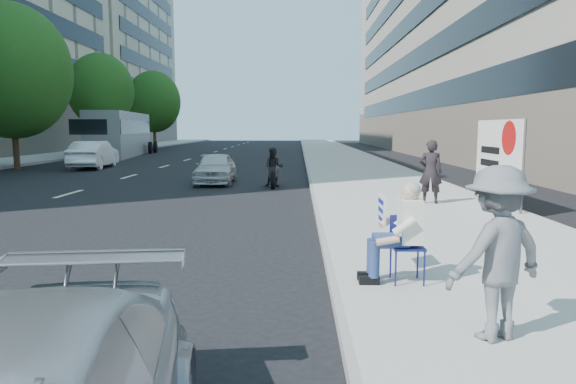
{
  "coord_description": "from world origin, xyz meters",
  "views": [
    {
      "loc": [
        0.98,
        -8.45,
        2.14
      ],
      "look_at": [
        0.78,
        1.76,
        0.86
      ],
      "focal_mm": 32.0,
      "sensor_mm": 36.0,
      "label": 1
    }
  ],
  "objects_px": {
    "pedestrian_woman": "(431,172)",
    "white_sedan_mid": "(94,155)",
    "white_sedan_near": "(215,168)",
    "motorcycle": "(274,169)",
    "protest_banner": "(498,157)",
    "seated_protester": "(399,227)",
    "jogger": "(497,253)",
    "bus": "(121,135)"
  },
  "relations": [
    {
      "from": "white_sedan_near",
      "to": "motorcycle",
      "type": "distance_m",
      "value": 2.57
    },
    {
      "from": "white_sedan_near",
      "to": "motorcycle",
      "type": "relative_size",
      "value": 1.73
    },
    {
      "from": "protest_banner",
      "to": "white_sedan_near",
      "type": "height_order",
      "value": "protest_banner"
    },
    {
      "from": "pedestrian_woman",
      "to": "bus",
      "type": "height_order",
      "value": "bus"
    },
    {
      "from": "pedestrian_woman",
      "to": "white_sedan_near",
      "type": "bearing_deg",
      "value": -27.44
    },
    {
      "from": "motorcycle",
      "to": "protest_banner",
      "type": "bearing_deg",
      "value": -36.59
    },
    {
      "from": "bus",
      "to": "seated_protester",
      "type": "bearing_deg",
      "value": -72.7
    },
    {
      "from": "jogger",
      "to": "white_sedan_mid",
      "type": "xyz_separation_m",
      "value": [
        -12.77,
        22.42,
        -0.25
      ]
    },
    {
      "from": "white_sedan_near",
      "to": "seated_protester",
      "type": "bearing_deg",
      "value": -73.41
    },
    {
      "from": "jogger",
      "to": "bus",
      "type": "distance_m",
      "value": 37.83
    },
    {
      "from": "jogger",
      "to": "white_sedan_near",
      "type": "bearing_deg",
      "value": -94.6
    },
    {
      "from": "pedestrian_woman",
      "to": "motorcycle",
      "type": "xyz_separation_m",
      "value": [
        -4.39,
        5.03,
        -0.35
      ]
    },
    {
      "from": "protest_banner",
      "to": "motorcycle",
      "type": "height_order",
      "value": "protest_banner"
    },
    {
      "from": "pedestrian_woman",
      "to": "jogger",
      "type": "bearing_deg",
      "value": 94.52
    },
    {
      "from": "protest_banner",
      "to": "white_sedan_near",
      "type": "relative_size",
      "value": 0.87
    },
    {
      "from": "pedestrian_woman",
      "to": "white_sedan_mid",
      "type": "bearing_deg",
      "value": -28.21
    },
    {
      "from": "bus",
      "to": "white_sedan_mid",
      "type": "bearing_deg",
      "value": -84.57
    },
    {
      "from": "pedestrian_woman",
      "to": "bus",
      "type": "distance_m",
      "value": 30.85
    },
    {
      "from": "jogger",
      "to": "bus",
      "type": "bearing_deg",
      "value": -89.08
    },
    {
      "from": "white_sedan_near",
      "to": "motorcycle",
      "type": "bearing_deg",
      "value": -27.75
    },
    {
      "from": "protest_banner",
      "to": "bus",
      "type": "xyz_separation_m",
      "value": [
        -18.82,
        25.8,
        0.23
      ]
    },
    {
      "from": "seated_protester",
      "to": "bus",
      "type": "relative_size",
      "value": 0.11
    },
    {
      "from": "pedestrian_woman",
      "to": "motorcycle",
      "type": "bearing_deg",
      "value": -33.88
    },
    {
      "from": "white_sedan_mid",
      "to": "motorcycle",
      "type": "distance_m",
      "value": 13.15
    },
    {
      "from": "protest_banner",
      "to": "seated_protester",
      "type": "bearing_deg",
      "value": -119.39
    },
    {
      "from": "white_sedan_near",
      "to": "bus",
      "type": "relative_size",
      "value": 0.29
    },
    {
      "from": "jogger",
      "to": "white_sedan_near",
      "type": "relative_size",
      "value": 0.47
    },
    {
      "from": "white_sedan_near",
      "to": "protest_banner",
      "type": "bearing_deg",
      "value": -39.12
    },
    {
      "from": "white_sedan_near",
      "to": "white_sedan_mid",
      "type": "xyz_separation_m",
      "value": [
        -7.71,
        7.41,
        0.12
      ]
    },
    {
      "from": "pedestrian_woman",
      "to": "white_sedan_mid",
      "type": "relative_size",
      "value": 0.38
    },
    {
      "from": "seated_protester",
      "to": "white_sedan_near",
      "type": "bearing_deg",
      "value": 108.83
    },
    {
      "from": "white_sedan_mid",
      "to": "seated_protester",
      "type": "bearing_deg",
      "value": 115.51
    },
    {
      "from": "seated_protester",
      "to": "pedestrian_woman",
      "type": "bearing_deg",
      "value": 72.68
    },
    {
      "from": "protest_banner",
      "to": "white_sedan_mid",
      "type": "bearing_deg",
      "value": 139.59
    },
    {
      "from": "seated_protester",
      "to": "protest_banner",
      "type": "distance_m",
      "value": 7.95
    },
    {
      "from": "seated_protester",
      "to": "protest_banner",
      "type": "bearing_deg",
      "value": 60.61
    },
    {
      "from": "seated_protester",
      "to": "white_sedan_mid",
      "type": "xyz_separation_m",
      "value": [
        -12.21,
        20.62,
        -0.15
      ]
    },
    {
      "from": "white_sedan_near",
      "to": "motorcycle",
      "type": "xyz_separation_m",
      "value": [
        2.32,
        -1.11,
        0.03
      ]
    },
    {
      "from": "seated_protester",
      "to": "motorcycle",
      "type": "bearing_deg",
      "value": 100.24
    },
    {
      "from": "seated_protester",
      "to": "jogger",
      "type": "relative_size",
      "value": 0.79
    },
    {
      "from": "jogger",
      "to": "protest_banner",
      "type": "bearing_deg",
      "value": -134.18
    },
    {
      "from": "bus",
      "to": "protest_banner",
      "type": "bearing_deg",
      "value": -61.12
    }
  ]
}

